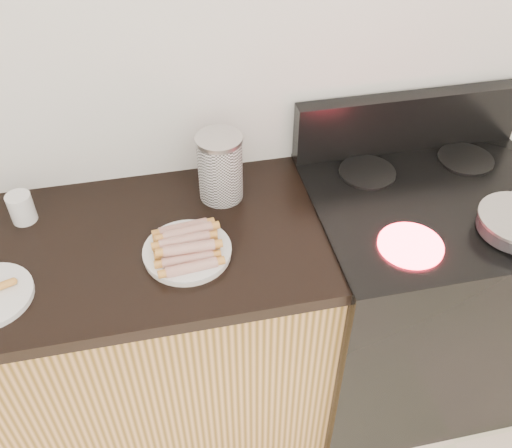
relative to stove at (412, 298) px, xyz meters
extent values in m
cube|color=silver|center=(-0.78, 0.32, 0.84)|extent=(4.00, 0.04, 2.60)
cube|color=black|center=(0.00, 0.00, -0.01)|extent=(0.76, 0.65, 0.90)
cube|color=black|center=(0.00, 0.00, 0.45)|extent=(0.76, 0.65, 0.01)
cube|color=black|center=(0.00, 0.28, 0.55)|extent=(0.76, 0.06, 0.20)
cylinder|color=#FF1E2D|center=(-0.17, -0.17, 0.46)|extent=(0.18, 0.18, 0.01)
cylinder|color=black|center=(-0.17, 0.17, 0.46)|extent=(0.18, 0.18, 0.01)
cylinder|color=black|center=(0.17, 0.17, 0.46)|extent=(0.18, 0.18, 0.01)
cylinder|color=white|center=(-0.77, -0.06, 0.45)|extent=(0.32, 0.32, 0.02)
cylinder|color=#9F4939|center=(-0.77, -0.14, 0.47)|extent=(0.14, 0.04, 0.03)
cylinder|color=#9F4939|center=(-0.77, -0.11, 0.47)|extent=(0.14, 0.04, 0.03)
cylinder|color=#9F4939|center=(-0.77, -0.08, 0.47)|extent=(0.14, 0.04, 0.03)
cylinder|color=#9F4939|center=(-0.77, -0.05, 0.47)|extent=(0.14, 0.04, 0.03)
cylinder|color=#9F4939|center=(-0.77, -0.02, 0.47)|extent=(0.14, 0.04, 0.03)
cylinder|color=#9F4939|center=(-0.77, 0.02, 0.47)|extent=(0.14, 0.04, 0.03)
cylinder|color=#9F4939|center=(-0.77, -0.09, 0.50)|extent=(0.14, 0.04, 0.03)
cylinder|color=#9F4939|center=(-0.77, -0.06, 0.50)|extent=(0.14, 0.04, 0.03)
cylinder|color=#9F4939|center=(-0.77, -0.03, 0.50)|extent=(0.14, 0.04, 0.03)
cylinder|color=silver|center=(-0.64, 0.17, 0.54)|extent=(0.13, 0.13, 0.20)
cylinder|color=silver|center=(-0.64, 0.17, 0.65)|extent=(0.14, 0.14, 0.01)
cylinder|color=white|center=(-1.22, 0.18, 0.49)|extent=(0.09, 0.09, 0.09)
camera|label=1|loc=(-0.82, -1.18, 1.56)|focal=40.00mm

